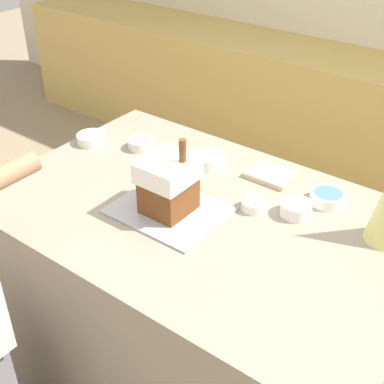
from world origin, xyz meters
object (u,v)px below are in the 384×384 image
candy_bowl_behind_tray (140,144)px  candy_bowl_front_corner (296,208)px  candy_bowl_far_right (208,159)px  candy_bowl_far_left (254,204)px  baking_tray (169,210)px  cookbook (271,175)px  candy_bowl_beside_tree (327,197)px  gingerbread_house (168,184)px  candy_bowl_center_rear (91,138)px

candy_bowl_behind_tray → candy_bowl_front_corner: bearing=-2.9°
candy_bowl_far_right → candy_bowl_behind_tray: candy_bowl_far_right is taller
candy_bowl_far_left → baking_tray: bearing=-140.3°
candy_bowl_far_right → cookbook: candy_bowl_far_right is taller
candy_bowl_beside_tree → cookbook: size_ratio=0.73×
candy_bowl_beside_tree → candy_bowl_far_right: 0.50m
candy_bowl_far_left → candy_bowl_far_right: bearing=153.3°
cookbook → candy_bowl_front_corner: bearing=-40.6°
gingerbread_house → candy_bowl_beside_tree: size_ratio=2.16×
candy_bowl_front_corner → candy_bowl_beside_tree: candy_bowl_front_corner is taller
gingerbread_house → candy_bowl_front_corner: bearing=34.3°
baking_tray → candy_bowl_beside_tree: bearing=42.7°
gingerbread_house → candy_bowl_behind_tray: 0.49m
gingerbread_house → candy_bowl_front_corner: gingerbread_house is taller
baking_tray → candy_bowl_behind_tray: 0.48m
candy_bowl_center_rear → cookbook: 0.78m
candy_bowl_center_rear → candy_bowl_behind_tray: size_ratio=1.21×
candy_bowl_front_corner → candy_bowl_center_rear: 0.95m
gingerbread_house → cookbook: size_ratio=1.57×
candy_bowl_far_left → candy_bowl_behind_tray: bearing=171.3°
baking_tray → candy_bowl_behind_tray: candy_bowl_behind_tray is taller
baking_tray → candy_bowl_beside_tree: (0.41, 0.38, 0.02)m
candy_bowl_far_right → candy_bowl_far_left: size_ratio=1.48×
candy_bowl_front_corner → candy_bowl_center_rear: candy_bowl_front_corner is taller
baking_tray → candy_bowl_center_rear: size_ratio=3.08×
candy_bowl_front_corner → candy_bowl_behind_tray: size_ratio=1.07×
candy_bowl_far_right → cookbook: (0.25, 0.07, -0.01)m
baking_tray → candy_bowl_center_rear: bearing=161.5°
baking_tray → candy_bowl_far_right: candy_bowl_far_right is taller
baking_tray → candy_bowl_far_left: candy_bowl_far_left is taller
candy_bowl_center_rear → candy_bowl_behind_tray: same height
candy_bowl_center_rear → candy_bowl_far_right: candy_bowl_far_right is taller
candy_bowl_center_rear → candy_bowl_far_right: bearing=16.5°
candy_bowl_center_rear → gingerbread_house: bearing=-18.5°
candy_bowl_center_rear → candy_bowl_far_right: (0.50, 0.15, 0.00)m
candy_bowl_center_rear → candy_bowl_behind_tray: bearing=23.9°
gingerbread_house → candy_bowl_far_right: bearing=103.2°
candy_bowl_far_left → candy_bowl_front_corner: bearing=23.0°
candy_bowl_far_right → candy_bowl_behind_tray: bearing=-168.7°
gingerbread_house → candy_bowl_far_left: (0.23, 0.19, -0.09)m
baking_tray → candy_bowl_behind_tray: (-0.39, 0.28, 0.02)m
baking_tray → gingerbread_house: gingerbread_house is taller
candy_bowl_front_corner → candy_bowl_far_right: candy_bowl_front_corner is taller
baking_tray → gingerbread_house: (0.00, 0.00, 0.11)m
candy_bowl_behind_tray → cookbook: candy_bowl_behind_tray is taller
candy_bowl_far_right → candy_bowl_far_left: candy_bowl_far_right is taller
candy_bowl_center_rear → baking_tray: bearing=-18.5°
candy_bowl_front_corner → candy_bowl_far_right: 0.45m
gingerbread_house → candy_bowl_center_rear: 0.62m
candy_bowl_center_rear → candy_bowl_far_left: (0.81, -0.01, -0.00)m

